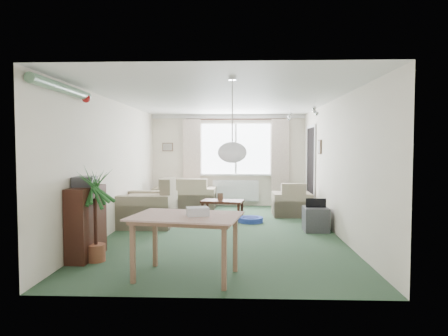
{
  "coord_description": "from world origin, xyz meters",
  "views": [
    {
      "loc": [
        0.28,
        -7.25,
        1.55
      ],
      "look_at": [
        0.0,
        0.3,
        1.15
      ],
      "focal_mm": 32.0,
      "sensor_mm": 36.0,
      "label": 1
    }
  ],
  "objects_px": {
    "houseplant": "(95,216)",
    "tv_cube": "(316,219)",
    "armchair_left": "(148,202)",
    "pet_bed": "(251,220)",
    "sofa": "(185,193)",
    "armchair_corner": "(292,199)",
    "coffee_table": "(223,209)",
    "bookshelf": "(86,222)",
    "dining_table": "(186,247)"
  },
  "relations": [
    {
      "from": "houseplant",
      "to": "tv_cube",
      "type": "relative_size",
      "value": 2.59
    },
    {
      "from": "armchair_left",
      "to": "pet_bed",
      "type": "distance_m",
      "value": 2.11
    },
    {
      "from": "sofa",
      "to": "houseplant",
      "type": "bearing_deg",
      "value": 84.14
    },
    {
      "from": "armchair_corner",
      "to": "coffee_table",
      "type": "relative_size",
      "value": 0.95
    },
    {
      "from": "armchair_left",
      "to": "tv_cube",
      "type": "distance_m",
      "value": 3.23
    },
    {
      "from": "armchair_corner",
      "to": "coffee_table",
      "type": "height_order",
      "value": "armchair_corner"
    },
    {
      "from": "tv_cube",
      "to": "pet_bed",
      "type": "distance_m",
      "value": 1.44
    },
    {
      "from": "armchair_left",
      "to": "houseplant",
      "type": "height_order",
      "value": "houseplant"
    },
    {
      "from": "sofa",
      "to": "coffee_table",
      "type": "bearing_deg",
      "value": 126.25
    },
    {
      "from": "sofa",
      "to": "armchair_left",
      "type": "distance_m",
      "value": 2.31
    },
    {
      "from": "bookshelf",
      "to": "houseplant",
      "type": "bearing_deg",
      "value": -38.55
    },
    {
      "from": "coffee_table",
      "to": "pet_bed",
      "type": "distance_m",
      "value": 0.73
    },
    {
      "from": "coffee_table",
      "to": "bookshelf",
      "type": "bearing_deg",
      "value": -119.4
    },
    {
      "from": "armchair_corner",
      "to": "pet_bed",
      "type": "xyz_separation_m",
      "value": [
        -0.95,
        -0.84,
        -0.33
      ]
    },
    {
      "from": "armchair_left",
      "to": "sofa",
      "type": "bearing_deg",
      "value": 170.28
    },
    {
      "from": "armchair_left",
      "to": "armchair_corner",
      "type": "bearing_deg",
      "value": 114.07
    },
    {
      "from": "dining_table",
      "to": "pet_bed",
      "type": "height_order",
      "value": "dining_table"
    },
    {
      "from": "armchair_left",
      "to": "bookshelf",
      "type": "relative_size",
      "value": 1.05
    },
    {
      "from": "armchair_corner",
      "to": "armchair_left",
      "type": "xyz_separation_m",
      "value": [
        -2.98,
        -1.28,
        0.09
      ]
    },
    {
      "from": "sofa",
      "to": "pet_bed",
      "type": "bearing_deg",
      "value": 132.23
    },
    {
      "from": "armchair_corner",
      "to": "pet_bed",
      "type": "relative_size",
      "value": 1.64
    },
    {
      "from": "houseplant",
      "to": "pet_bed",
      "type": "bearing_deg",
      "value": 53.15
    },
    {
      "from": "sofa",
      "to": "armchair_left",
      "type": "xyz_separation_m",
      "value": [
        -0.42,
        -2.27,
        0.08
      ]
    },
    {
      "from": "bookshelf",
      "to": "armchair_corner",
      "type": "bearing_deg",
      "value": 49.29
    },
    {
      "from": "bookshelf",
      "to": "pet_bed",
      "type": "relative_size",
      "value": 1.94
    },
    {
      "from": "dining_table",
      "to": "houseplant",
      "type": "bearing_deg",
      "value": 154.91
    },
    {
      "from": "sofa",
      "to": "bookshelf",
      "type": "height_order",
      "value": "bookshelf"
    },
    {
      "from": "coffee_table",
      "to": "houseplant",
      "type": "distance_m",
      "value": 3.69
    },
    {
      "from": "dining_table",
      "to": "pet_bed",
      "type": "relative_size",
      "value": 2.25
    },
    {
      "from": "coffee_table",
      "to": "tv_cube",
      "type": "relative_size",
      "value": 1.84
    },
    {
      "from": "bookshelf",
      "to": "dining_table",
      "type": "bearing_deg",
      "value": -25.29
    },
    {
      "from": "dining_table",
      "to": "pet_bed",
      "type": "xyz_separation_m",
      "value": [
        0.86,
        3.52,
        -0.31
      ]
    },
    {
      "from": "tv_cube",
      "to": "sofa",
      "type": "bearing_deg",
      "value": 136.66
    },
    {
      "from": "sofa",
      "to": "armchair_left",
      "type": "relative_size",
      "value": 1.47
    },
    {
      "from": "houseplant",
      "to": "tv_cube",
      "type": "distance_m",
      "value": 3.97
    },
    {
      "from": "coffee_table",
      "to": "armchair_left",
      "type": "bearing_deg",
      "value": -149.53
    },
    {
      "from": "armchair_corner",
      "to": "bookshelf",
      "type": "bearing_deg",
      "value": 47.26
    },
    {
      "from": "houseplant",
      "to": "tv_cube",
      "type": "height_order",
      "value": "houseplant"
    },
    {
      "from": "sofa",
      "to": "coffee_table",
      "type": "distance_m",
      "value": 1.76
    },
    {
      "from": "tv_cube",
      "to": "pet_bed",
      "type": "bearing_deg",
      "value": 145.39
    },
    {
      "from": "sofa",
      "to": "armchair_corner",
      "type": "bearing_deg",
      "value": 159.83
    },
    {
      "from": "coffee_table",
      "to": "bookshelf",
      "type": "xyz_separation_m",
      "value": [
        -1.77,
        -3.14,
        0.3
      ]
    },
    {
      "from": "dining_table",
      "to": "tv_cube",
      "type": "height_order",
      "value": "dining_table"
    },
    {
      "from": "armchair_corner",
      "to": "coffee_table",
      "type": "xyz_separation_m",
      "value": [
        -1.54,
        -0.44,
        -0.18
      ]
    },
    {
      "from": "sofa",
      "to": "coffee_table",
      "type": "relative_size",
      "value": 1.74
    },
    {
      "from": "tv_cube",
      "to": "bookshelf",
      "type": "bearing_deg",
      "value": -151.21
    },
    {
      "from": "armchair_corner",
      "to": "armchair_left",
      "type": "relative_size",
      "value": 0.8
    },
    {
      "from": "armchair_corner",
      "to": "dining_table",
      "type": "distance_m",
      "value": 4.72
    },
    {
      "from": "armchair_corner",
      "to": "tv_cube",
      "type": "xyz_separation_m",
      "value": [
        0.22,
        -1.66,
        -0.16
      ]
    },
    {
      "from": "sofa",
      "to": "armchair_left",
      "type": "bearing_deg",
      "value": 80.54
    }
  ]
}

